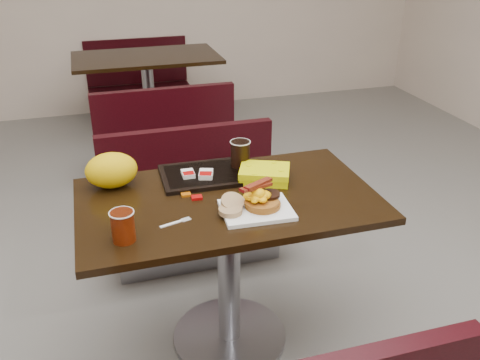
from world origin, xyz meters
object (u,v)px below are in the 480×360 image
object	(u,v)px
table_far	(149,99)
tray	(206,175)
table_near	(229,273)
paper_bag	(111,170)
fork	(171,224)
knife	(284,209)
bench_far_n	(140,80)
platter	(257,210)
coffee_cup_near	(123,226)
bench_far_s	(162,128)
clamshell	(264,174)
bench_near_n	(195,202)
pancake_stack	(263,203)
coffee_cup_far	(240,154)
hashbrown_sleeve_left	(188,174)
hashbrown_sleeve_right	(206,174)

from	to	relation	value
table_far	tray	size ratio (longest dim) A/B	3.08
table_near	paper_bag	size ratio (longest dim) A/B	5.58
fork	knife	size ratio (longest dim) A/B	0.83
fork	table_far	bearing A→B (deg)	68.62
bench_far_n	knife	distance (m)	3.48
platter	fork	size ratio (longest dim) A/B	2.16
coffee_cup_near	bench_far_s	bearing A→B (deg)	78.42
bench_far_n	coffee_cup_near	distance (m)	3.56
bench_far_n	platter	world-z (taller)	platter
coffee_cup_near	clamshell	distance (m)	0.70
bench_near_n	tray	size ratio (longest dim) A/B	2.56
table_near	knife	distance (m)	0.45
pancake_stack	coffee_cup_far	distance (m)	0.38
bench_far_n	hashbrown_sleeve_left	size ratio (longest dim) A/B	14.22
coffee_cup_far	table_far	bearing A→B (deg)	92.98
pancake_stack	tray	size ratio (longest dim) A/B	0.36
pancake_stack	hashbrown_sleeve_right	distance (m)	0.35
coffee_cup_far	paper_bag	xyz separation A→B (m)	(-0.56, -0.01, -0.00)
fork	coffee_cup_far	bearing A→B (deg)	29.36
bench_far_s	tray	distance (m)	1.74
knife	paper_bag	distance (m)	0.73
table_far	hashbrown_sleeve_left	bearing A→B (deg)	-92.93
paper_bag	coffee_cup_near	bearing A→B (deg)	-89.11
platter	hashbrown_sleeve_right	distance (m)	0.34
table_near	bench_near_n	bearing A→B (deg)	90.00
bench_far_s	knife	bearing A→B (deg)	-84.90
hashbrown_sleeve_right	coffee_cup_far	distance (m)	0.19
table_far	bench_far_s	world-z (taller)	table_far
platter	bench_far_n	bearing A→B (deg)	94.29
bench_far_s	fork	distance (m)	2.10
bench_near_n	hashbrown_sleeve_left	size ratio (longest dim) A/B	14.22
bench_far_n	hashbrown_sleeve_left	distance (m)	3.12
bench_far_s	coffee_cup_far	distance (m)	1.73
pancake_stack	paper_bag	distance (m)	0.65
fork	tray	distance (m)	0.42
bench_far_n	coffee_cup_far	size ratio (longest dim) A/B	8.59
table_near	knife	bearing A→B (deg)	-40.01
knife	hashbrown_sleeve_left	bearing A→B (deg)	-153.18
knife	tray	size ratio (longest dim) A/B	0.38
table_near	pancake_stack	xyz separation A→B (m)	(0.10, -0.14, 0.41)
fork	tray	xyz separation A→B (m)	(0.22, 0.36, 0.01)
table_near	clamshell	bearing A→B (deg)	29.38
table_far	pancake_stack	bearing A→B (deg)	-87.89
bench_near_n	fork	world-z (taller)	fork
bench_far_s	coffee_cup_far	bearing A→B (deg)	-85.76
pancake_stack	clamshell	world-z (taller)	clamshell
coffee_cup_far	hashbrown_sleeve_left	bearing A→B (deg)	-171.71
pancake_stack	hashbrown_sleeve_left	bearing A→B (deg)	123.12
bench_far_n	paper_bag	world-z (taller)	paper_bag
coffee_cup_far	paper_bag	bearing A→B (deg)	-179.06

